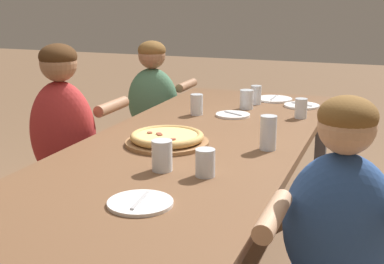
{
  "coord_description": "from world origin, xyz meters",
  "views": [
    {
      "loc": [
        -2.18,
        -0.81,
        1.41
      ],
      "look_at": [
        0.0,
        0.0,
        0.8
      ],
      "focal_mm": 50.0,
      "sensor_mm": 36.0,
      "label": 1
    }
  ],
  "objects_px": {
    "drinking_glass_b": "(197,106)",
    "drinking_glass_e": "(162,157)",
    "empty_plate_a": "(140,203)",
    "empty_plate_b": "(233,115)",
    "pizza_board_main": "(167,139)",
    "drinking_glass_c": "(247,99)",
    "drinking_glass_f": "(205,165)",
    "drinking_glass_d": "(256,96)",
    "empty_plate_d": "(302,106)",
    "drinking_glass_g": "(268,135)",
    "empty_plate_c": "(274,99)",
    "diner_far_right": "(153,127)",
    "diner_far_center": "(65,168)",
    "drinking_glass_a": "(301,109)"
  },
  "relations": [
    {
      "from": "empty_plate_a",
      "to": "diner_far_right",
      "type": "xyz_separation_m",
      "value": [
        1.86,
        0.81,
        -0.26
      ]
    },
    {
      "from": "drinking_glass_a",
      "to": "diner_far_right",
      "type": "height_order",
      "value": "diner_far_right"
    },
    {
      "from": "drinking_glass_a",
      "to": "drinking_glass_b",
      "type": "distance_m",
      "value": 0.57
    },
    {
      "from": "drinking_glass_e",
      "to": "drinking_glass_b",
      "type": "bearing_deg",
      "value": 12.18
    },
    {
      "from": "empty_plate_a",
      "to": "drinking_glass_c",
      "type": "relative_size",
      "value": 1.92
    },
    {
      "from": "pizza_board_main",
      "to": "empty_plate_b",
      "type": "bearing_deg",
      "value": -9.98
    },
    {
      "from": "empty_plate_c",
      "to": "drinking_glass_f",
      "type": "height_order",
      "value": "drinking_glass_f"
    },
    {
      "from": "drinking_glass_b",
      "to": "drinking_glass_f",
      "type": "relative_size",
      "value": 1.11
    },
    {
      "from": "drinking_glass_d",
      "to": "drinking_glass_f",
      "type": "bearing_deg",
      "value": -173.99
    },
    {
      "from": "drinking_glass_b",
      "to": "drinking_glass_g",
      "type": "bearing_deg",
      "value": -135.4
    },
    {
      "from": "empty_plate_c",
      "to": "drinking_glass_b",
      "type": "bearing_deg",
      "value": 150.71
    },
    {
      "from": "drinking_glass_c",
      "to": "drinking_glass_f",
      "type": "height_order",
      "value": "drinking_glass_c"
    },
    {
      "from": "drinking_glass_a",
      "to": "diner_far_right",
      "type": "xyz_separation_m",
      "value": [
        0.45,
        1.09,
        -0.3
      ]
    },
    {
      "from": "drinking_glass_f",
      "to": "diner_far_center",
      "type": "bearing_deg",
      "value": 64.28
    },
    {
      "from": "empty_plate_b",
      "to": "diner_far_right",
      "type": "distance_m",
      "value": 0.94
    },
    {
      "from": "pizza_board_main",
      "to": "diner_far_right",
      "type": "xyz_separation_m",
      "value": [
        1.19,
        0.61,
        -0.28
      ]
    },
    {
      "from": "pizza_board_main",
      "to": "drinking_glass_c",
      "type": "bearing_deg",
      "value": -9.04
    },
    {
      "from": "empty_plate_b",
      "to": "drinking_glass_f",
      "type": "height_order",
      "value": "drinking_glass_f"
    },
    {
      "from": "diner_far_center",
      "to": "drinking_glass_d",
      "type": "bearing_deg",
      "value": 49.62
    },
    {
      "from": "drinking_glass_b",
      "to": "drinking_glass_e",
      "type": "xyz_separation_m",
      "value": [
        -0.94,
        -0.2,
        0.0
      ]
    },
    {
      "from": "empty_plate_c",
      "to": "empty_plate_b",
      "type": "bearing_deg",
      "value": 167.25
    },
    {
      "from": "drinking_glass_f",
      "to": "drinking_glass_d",
      "type": "bearing_deg",
      "value": 6.01
    },
    {
      "from": "empty_plate_d",
      "to": "drinking_glass_g",
      "type": "xyz_separation_m",
      "value": [
        -0.95,
        -0.01,
        0.06
      ]
    },
    {
      "from": "empty_plate_d",
      "to": "diner_far_center",
      "type": "height_order",
      "value": "diner_far_center"
    },
    {
      "from": "empty_plate_d",
      "to": "diner_far_center",
      "type": "relative_size",
      "value": 0.18
    },
    {
      "from": "pizza_board_main",
      "to": "diner_far_right",
      "type": "height_order",
      "value": "diner_far_right"
    },
    {
      "from": "drinking_glass_b",
      "to": "drinking_glass_c",
      "type": "height_order",
      "value": "drinking_glass_b"
    },
    {
      "from": "drinking_glass_c",
      "to": "drinking_glass_g",
      "type": "xyz_separation_m",
      "value": [
        -0.77,
        -0.3,
        0.01
      ]
    },
    {
      "from": "empty_plate_d",
      "to": "drinking_glass_c",
      "type": "height_order",
      "value": "drinking_glass_c"
    },
    {
      "from": "empty_plate_d",
      "to": "drinking_glass_g",
      "type": "height_order",
      "value": "drinking_glass_g"
    },
    {
      "from": "drinking_glass_e",
      "to": "empty_plate_c",
      "type": "bearing_deg",
      "value": -4.23
    },
    {
      "from": "pizza_board_main",
      "to": "drinking_glass_d",
      "type": "relative_size",
      "value": 3.28
    },
    {
      "from": "drinking_glass_e",
      "to": "diner_far_center",
      "type": "relative_size",
      "value": 0.1
    },
    {
      "from": "empty_plate_a",
      "to": "empty_plate_b",
      "type": "relative_size",
      "value": 1.14
    },
    {
      "from": "drinking_glass_f",
      "to": "empty_plate_c",
      "type": "bearing_deg",
      "value": 2.43
    },
    {
      "from": "empty_plate_b",
      "to": "drinking_glass_e",
      "type": "bearing_deg",
      "value": -179.61
    },
    {
      "from": "diner_far_center",
      "to": "diner_far_right",
      "type": "height_order",
      "value": "diner_far_center"
    },
    {
      "from": "diner_far_right",
      "to": "pizza_board_main",
      "type": "bearing_deg",
      "value": -62.66
    },
    {
      "from": "drinking_glass_f",
      "to": "diner_far_center",
      "type": "xyz_separation_m",
      "value": [
        0.44,
        0.91,
        -0.26
      ]
    },
    {
      "from": "drinking_glass_e",
      "to": "diner_far_right",
      "type": "bearing_deg",
      "value": 25.82
    },
    {
      "from": "pizza_board_main",
      "to": "drinking_glass_c",
      "type": "distance_m",
      "value": 0.87
    },
    {
      "from": "empty_plate_a",
      "to": "diner_far_right",
      "type": "height_order",
      "value": "diner_far_right"
    },
    {
      "from": "empty_plate_c",
      "to": "diner_far_right",
      "type": "relative_size",
      "value": 0.21
    },
    {
      "from": "empty_plate_c",
      "to": "diner_far_center",
      "type": "relative_size",
      "value": 0.19
    },
    {
      "from": "empty_plate_a",
      "to": "diner_far_right",
      "type": "bearing_deg",
      "value": 23.46
    },
    {
      "from": "empty_plate_a",
      "to": "drinking_glass_d",
      "type": "relative_size",
      "value": 1.88
    },
    {
      "from": "drinking_glass_d",
      "to": "drinking_glass_g",
      "type": "relative_size",
      "value": 0.76
    },
    {
      "from": "empty_plate_a",
      "to": "diner_far_center",
      "type": "bearing_deg",
      "value": 46.26
    },
    {
      "from": "drinking_glass_d",
      "to": "drinking_glass_g",
      "type": "xyz_separation_m",
      "value": [
        -0.92,
        -0.28,
        0.01
      ]
    },
    {
      "from": "pizza_board_main",
      "to": "empty_plate_c",
      "type": "height_order",
      "value": "pizza_board_main"
    }
  ]
}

